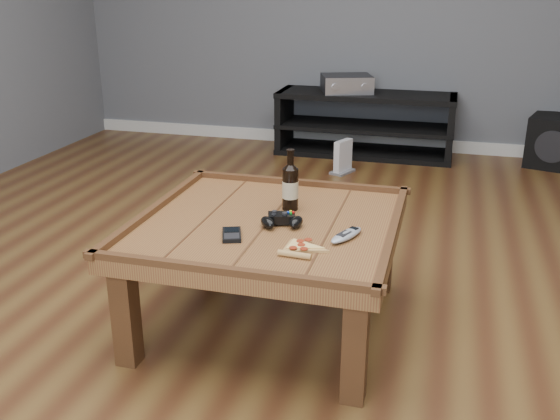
% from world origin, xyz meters
% --- Properties ---
extents(ground, '(6.00, 6.00, 0.00)m').
position_xyz_m(ground, '(0.00, 0.00, 0.00)').
color(ground, '#442513').
rests_on(ground, ground).
extents(baseboard, '(5.00, 0.02, 0.10)m').
position_xyz_m(baseboard, '(0.00, 2.99, 0.05)').
color(baseboard, silver).
rests_on(baseboard, ground).
extents(coffee_table, '(1.03, 1.03, 0.48)m').
position_xyz_m(coffee_table, '(0.00, 0.00, 0.39)').
color(coffee_table, brown).
rests_on(coffee_table, ground).
extents(media_console, '(1.40, 0.45, 0.50)m').
position_xyz_m(media_console, '(0.00, 2.75, 0.25)').
color(media_console, black).
rests_on(media_console, ground).
extents(beer_bottle, '(0.07, 0.07, 0.26)m').
position_xyz_m(beer_bottle, '(0.05, 0.16, 0.55)').
color(beer_bottle, black).
rests_on(beer_bottle, coffee_table).
extents(game_controller, '(0.18, 0.15, 0.05)m').
position_xyz_m(game_controller, '(0.06, -0.03, 0.47)').
color(game_controller, black).
rests_on(game_controller, coffee_table).
extents(pizza_slice, '(0.14, 0.22, 0.02)m').
position_xyz_m(pizza_slice, '(0.19, -0.24, 0.46)').
color(pizza_slice, tan).
rests_on(pizza_slice, coffee_table).
extents(smartphone, '(0.11, 0.14, 0.02)m').
position_xyz_m(smartphone, '(-0.09, -0.19, 0.46)').
color(smartphone, black).
rests_on(smartphone, coffee_table).
extents(remote_control, '(0.12, 0.19, 0.03)m').
position_xyz_m(remote_control, '(0.32, -0.09, 0.46)').
color(remote_control, '#90959C').
rests_on(remote_control, coffee_table).
extents(av_receiver, '(0.46, 0.42, 0.13)m').
position_xyz_m(av_receiver, '(-0.16, 2.75, 0.57)').
color(av_receiver, black).
rests_on(av_receiver, media_console).
extents(subwoofer, '(0.47, 0.47, 0.38)m').
position_xyz_m(subwoofer, '(1.45, 2.80, 0.19)').
color(subwoofer, black).
rests_on(subwoofer, ground).
extents(game_console, '(0.18, 0.22, 0.25)m').
position_xyz_m(game_console, '(-0.07, 2.19, 0.11)').
color(game_console, slate).
rests_on(game_console, ground).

